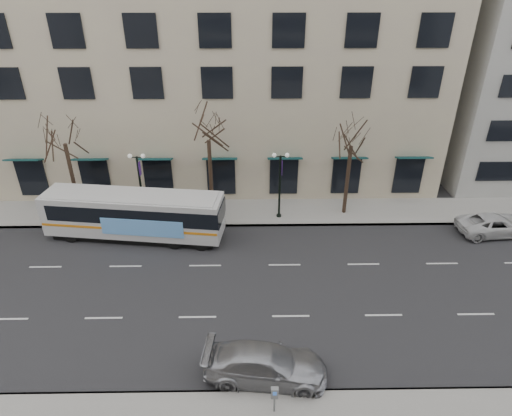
{
  "coord_description": "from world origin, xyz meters",
  "views": [
    {
      "loc": [
        2.88,
        -19.56,
        16.11
      ],
      "look_at": [
        3.2,
        2.5,
        4.0
      ],
      "focal_mm": 30.0,
      "sensor_mm": 36.0,
      "label": 1
    }
  ],
  "objects_px": {
    "tree_far_right": "(353,133)",
    "white_pickup": "(495,225)",
    "tree_far_mid": "(208,127)",
    "lamp_post_left": "(140,183)",
    "pay_station": "(275,395)",
    "tree_far_left": "(62,131)",
    "lamp_post_right": "(280,183)",
    "silver_car": "(266,364)",
    "city_bus": "(135,214)"
  },
  "relations": [
    {
      "from": "silver_car",
      "to": "tree_far_mid",
      "type": "bearing_deg",
      "value": 19.65
    },
    {
      "from": "lamp_post_left",
      "to": "lamp_post_right",
      "type": "bearing_deg",
      "value": 0.0
    },
    {
      "from": "city_bus",
      "to": "silver_car",
      "type": "bearing_deg",
      "value": -47.48
    },
    {
      "from": "white_pickup",
      "to": "tree_far_left",
      "type": "bearing_deg",
      "value": 79.84
    },
    {
      "from": "tree_far_left",
      "to": "pay_station",
      "type": "bearing_deg",
      "value": -50.69
    },
    {
      "from": "lamp_post_right",
      "to": "silver_car",
      "type": "xyz_separation_m",
      "value": [
        -1.5,
        -14.4,
        -2.14
      ]
    },
    {
      "from": "city_bus",
      "to": "tree_far_right",
      "type": "bearing_deg",
      "value": 18.67
    },
    {
      "from": "city_bus",
      "to": "pay_station",
      "type": "distance_m",
      "value": 16.4
    },
    {
      "from": "city_bus",
      "to": "silver_car",
      "type": "distance_m",
      "value": 14.71
    },
    {
      "from": "lamp_post_left",
      "to": "lamp_post_right",
      "type": "relative_size",
      "value": 1.0
    },
    {
      "from": "city_bus",
      "to": "lamp_post_left",
      "type": "bearing_deg",
      "value": 97.99
    },
    {
      "from": "white_pickup",
      "to": "tree_far_right",
      "type": "bearing_deg",
      "value": 68.94
    },
    {
      "from": "tree_far_left",
      "to": "pay_station",
      "type": "distance_m",
      "value": 22.48
    },
    {
      "from": "tree_far_mid",
      "to": "city_bus",
      "type": "bearing_deg",
      "value": -148.71
    },
    {
      "from": "silver_car",
      "to": "pay_station",
      "type": "distance_m",
      "value": 1.91
    },
    {
      "from": "city_bus",
      "to": "lamp_post_right",
      "type": "bearing_deg",
      "value": 20.9
    },
    {
      "from": "pay_station",
      "to": "tree_far_right",
      "type": "bearing_deg",
      "value": 72.63
    },
    {
      "from": "lamp_post_left",
      "to": "white_pickup",
      "type": "height_order",
      "value": "lamp_post_left"
    },
    {
      "from": "tree_far_mid",
      "to": "lamp_post_right",
      "type": "xyz_separation_m",
      "value": [
        5.01,
        -0.6,
        -3.96
      ]
    },
    {
      "from": "white_pickup",
      "to": "pay_station",
      "type": "height_order",
      "value": "pay_station"
    },
    {
      "from": "silver_car",
      "to": "lamp_post_left",
      "type": "bearing_deg",
      "value": 37.04
    },
    {
      "from": "tree_far_right",
      "to": "lamp_post_right",
      "type": "height_order",
      "value": "tree_far_right"
    },
    {
      "from": "lamp_post_right",
      "to": "silver_car",
      "type": "distance_m",
      "value": 14.64
    },
    {
      "from": "tree_far_right",
      "to": "city_bus",
      "type": "height_order",
      "value": "tree_far_right"
    },
    {
      "from": "tree_far_left",
      "to": "tree_far_mid",
      "type": "xyz_separation_m",
      "value": [
        10.0,
        0.0,
        0.21
      ]
    },
    {
      "from": "lamp_post_right",
      "to": "pay_station",
      "type": "distance_m",
      "value": 16.4
    },
    {
      "from": "lamp_post_right",
      "to": "white_pickup",
      "type": "bearing_deg",
      "value": -8.98
    },
    {
      "from": "tree_far_left",
      "to": "tree_far_right",
      "type": "relative_size",
      "value": 1.03
    },
    {
      "from": "silver_car",
      "to": "tree_far_right",
      "type": "bearing_deg",
      "value": -16.91
    },
    {
      "from": "tree_far_left",
      "to": "silver_car",
      "type": "relative_size",
      "value": 1.51
    },
    {
      "from": "city_bus",
      "to": "white_pickup",
      "type": "relative_size",
      "value": 2.41
    },
    {
      "from": "tree_far_left",
      "to": "white_pickup",
      "type": "bearing_deg",
      "value": -5.65
    },
    {
      "from": "tree_far_right",
      "to": "pay_station",
      "type": "distance_m",
      "value": 18.72
    },
    {
      "from": "white_pickup",
      "to": "lamp_post_right",
      "type": "bearing_deg",
      "value": 76.51
    },
    {
      "from": "lamp_post_left",
      "to": "tree_far_mid",
      "type": "bearing_deg",
      "value": 6.85
    },
    {
      "from": "tree_far_mid",
      "to": "lamp_post_left",
      "type": "relative_size",
      "value": 1.64
    },
    {
      "from": "tree_far_left",
      "to": "lamp_post_left",
      "type": "distance_m",
      "value": 6.29
    },
    {
      "from": "city_bus",
      "to": "silver_car",
      "type": "relative_size",
      "value": 2.23
    },
    {
      "from": "tree_far_mid",
      "to": "city_bus",
      "type": "height_order",
      "value": "tree_far_mid"
    },
    {
      "from": "white_pickup",
      "to": "pay_station",
      "type": "relative_size",
      "value": 3.67
    },
    {
      "from": "tree_far_left",
      "to": "city_bus",
      "type": "xyz_separation_m",
      "value": [
        5.04,
        -3.02,
        -4.9
      ]
    },
    {
      "from": "tree_far_right",
      "to": "city_bus",
      "type": "distance_m",
      "value": 15.95
    },
    {
      "from": "tree_far_mid",
      "to": "white_pickup",
      "type": "relative_size",
      "value": 1.67
    },
    {
      "from": "tree_far_right",
      "to": "lamp_post_left",
      "type": "height_order",
      "value": "tree_far_right"
    },
    {
      "from": "tree_far_mid",
      "to": "pay_station",
      "type": "height_order",
      "value": "tree_far_mid"
    },
    {
      "from": "lamp_post_left",
      "to": "lamp_post_right",
      "type": "distance_m",
      "value": 10.0
    },
    {
      "from": "tree_far_mid",
      "to": "silver_car",
      "type": "xyz_separation_m",
      "value": [
        3.51,
        -15.0,
        -6.1
      ]
    },
    {
      "from": "tree_far_right",
      "to": "tree_far_left",
      "type": "bearing_deg",
      "value": 180.0
    },
    {
      "from": "tree_far_mid",
      "to": "lamp_post_left",
      "type": "bearing_deg",
      "value": -173.15
    },
    {
      "from": "tree_far_right",
      "to": "white_pickup",
      "type": "xyz_separation_m",
      "value": [
        9.98,
        -2.96,
        -5.71
      ]
    }
  ]
}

